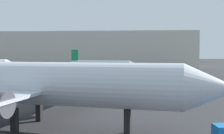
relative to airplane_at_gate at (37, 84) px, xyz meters
name	(u,v)px	position (x,y,z in m)	size (l,w,h in m)	color
airplane_at_gate	(37,84)	(0.00, 0.00, 0.00)	(31.33, 30.77, 10.37)	silver
airplane_far_left	(100,64)	(-2.89, 65.64, -0.98)	(23.63, 19.19, 7.38)	#B2BCCC
terminal_building	(91,50)	(-12.68, 109.16, 4.26)	(96.57, 25.74, 15.93)	beige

